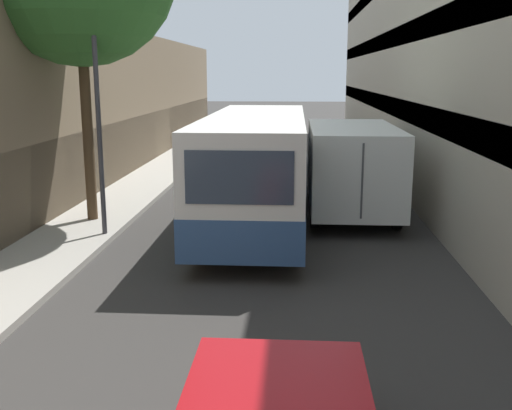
# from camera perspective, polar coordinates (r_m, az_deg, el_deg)

# --- Properties ---
(ground_plane) EXTENTS (150.00, 150.00, 0.00)m
(ground_plane) POSITION_cam_1_polar(r_m,az_deg,el_deg) (15.55, 0.92, -2.80)
(ground_plane) COLOR #33302D
(sidewalk_left) EXTENTS (2.14, 60.00, 0.15)m
(sidewalk_left) POSITION_cam_1_polar(r_m,az_deg,el_deg) (16.48, -16.12, -2.15)
(sidewalk_left) COLOR #9E998E
(sidewalk_left) RESTS_ON ground_plane
(building_right_apartment) EXTENTS (2.40, 60.00, 11.47)m
(building_right_apartment) POSITION_cam_1_polar(r_m,az_deg,el_deg) (15.81, 22.42, 17.43)
(building_right_apartment) COLOR #A89E89
(building_right_apartment) RESTS_ON ground_plane
(bus) EXTENTS (2.56, 10.03, 3.00)m
(bus) POSITION_cam_1_polar(r_m,az_deg,el_deg) (16.30, 0.05, 3.64)
(bus) COLOR silver
(bus) RESTS_ON ground_plane
(box_truck) EXTENTS (2.43, 7.73, 2.61)m
(box_truck) POSITION_cam_1_polar(r_m,az_deg,el_deg) (18.53, 8.85, 4.14)
(box_truck) COLOR silver
(box_truck) RESTS_ON ground_plane
(street_lamp) EXTENTS (0.36, 0.80, 8.20)m
(street_lamp) POSITION_cam_1_polar(r_m,az_deg,el_deg) (15.12, -15.35, 18.03)
(street_lamp) COLOR #38383D
(street_lamp) RESTS_ON sidewalk_left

